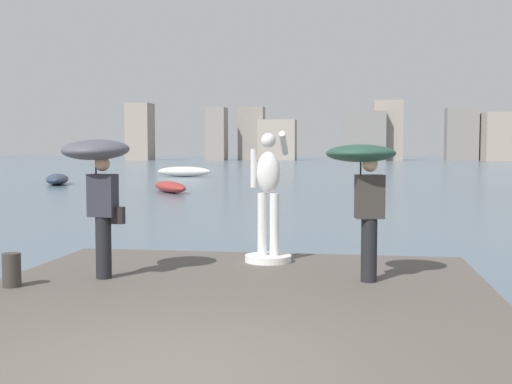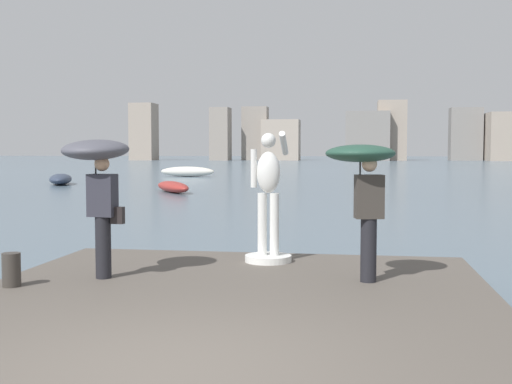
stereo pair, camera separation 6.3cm
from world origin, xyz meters
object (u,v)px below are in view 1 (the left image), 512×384
at_px(boat_near, 57,179).
at_px(statue_white_figure, 268,208).
at_px(onlooker_right, 364,174).
at_px(boat_leftward, 170,187).
at_px(boat_far, 184,172).
at_px(onlooker_left, 98,169).
at_px(mooring_bollard, 12,270).

bearing_deg(boat_near, statue_white_figure, -58.74).
bearing_deg(boat_near, onlooker_right, -57.83).
bearing_deg(boat_leftward, statue_white_figure, -70.09).
distance_m(onlooker_right, boat_near, 35.63).
height_order(boat_near, boat_leftward, boat_near).
xyz_separation_m(onlooker_right, boat_near, (-18.95, 30.14, -1.55)).
xyz_separation_m(statue_white_figure, boat_far, (-12.57, 42.15, -0.86)).
relative_size(statue_white_figure, onlooker_right, 1.12).
height_order(statue_white_figure, onlooker_left, statue_white_figure).
height_order(statue_white_figure, boat_far, statue_white_figure).
distance_m(mooring_bollard, boat_leftward, 25.40).
height_order(onlooker_left, boat_far, onlooker_left).
height_order(statue_white_figure, boat_leftward, statue_white_figure).
height_order(onlooker_right, boat_leftward, onlooker_right).
bearing_deg(boat_far, statue_white_figure, -73.39).
xyz_separation_m(boat_near, boat_leftward, (9.32, -6.29, -0.06)).
relative_size(onlooker_right, boat_far, 0.40).
height_order(onlooker_left, mooring_bollard, onlooker_left).
xyz_separation_m(onlooker_right, mooring_bollard, (-4.62, -1.05, -1.27)).
relative_size(boat_near, boat_far, 0.98).
bearing_deg(statue_white_figure, boat_near, 121.26).
xyz_separation_m(statue_white_figure, mooring_bollard, (-3.13, -2.43, -0.66)).
xyz_separation_m(boat_near, boat_far, (4.88, 13.39, 0.08)).
distance_m(onlooker_left, boat_far, 45.05).
bearing_deg(boat_leftward, boat_far, 102.71).
bearing_deg(onlooker_left, onlooker_right, 4.48).
height_order(mooring_bollard, boat_leftward, mooring_bollard).
bearing_deg(boat_leftward, onlooker_left, -76.20).
height_order(onlooker_left, onlooker_right, onlooker_left).
distance_m(onlooker_right, mooring_bollard, 4.91).
xyz_separation_m(statue_white_figure, boat_near, (-17.46, 28.76, -0.94)).
bearing_deg(boat_far, onlooker_right, -72.08).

